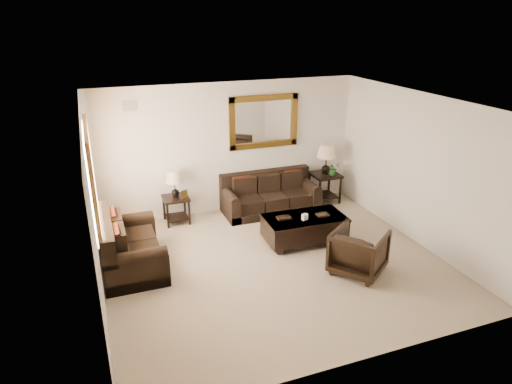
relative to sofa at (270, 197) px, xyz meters
name	(u,v)px	position (x,y,z in m)	size (l,w,h in m)	color
room	(276,189)	(-0.76, -2.10, 1.05)	(5.51, 5.01, 2.71)	gray
window	(92,179)	(-3.46, -1.20, 1.25)	(0.07, 1.96, 1.66)	white
mirror	(264,122)	(0.00, 0.36, 1.55)	(1.50, 0.06, 1.10)	#4B2B0F
air_vent	(129,106)	(-2.66, 0.38, 2.05)	(0.25, 0.02, 0.18)	#999999
sofa	(270,197)	(0.00, 0.00, 0.00)	(2.00, 0.86, 0.82)	black
loveseat	(128,249)	(-3.07, -1.37, 0.04)	(0.97, 1.63, 0.92)	black
end_table_left	(175,189)	(-1.97, 0.11, 0.42)	(0.50, 0.50, 1.10)	black
end_table_right	(326,165)	(1.35, 0.06, 0.56)	(0.59, 0.59, 1.31)	black
coffee_table	(304,226)	(0.06, -1.56, 0.02)	(1.50, 0.85, 0.62)	black
armchair	(359,250)	(0.40, -2.82, 0.11)	(0.79, 0.74, 0.81)	black
potted_plant	(333,170)	(1.47, -0.05, 0.46)	(0.25, 0.28, 0.22)	#1D501B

